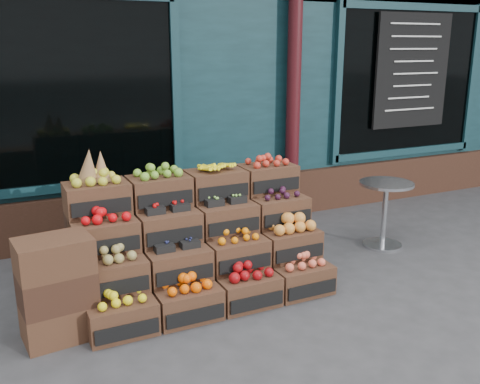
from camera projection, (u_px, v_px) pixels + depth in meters
name	position (u px, v px, depth m)	size (l,w,h in m)	color
ground	(291.00, 295.00, 5.02)	(60.00, 60.00, 0.00)	#373739
shop_facade	(137.00, 37.00, 8.83)	(12.00, 6.24, 4.80)	#0E2C32
crate_display	(198.00, 247.00, 5.00)	(2.26, 1.11, 1.41)	#462A1B
spare_crates	(57.00, 289.00, 4.18)	(0.60, 0.45, 0.84)	#462A1B
bistro_table	(385.00, 207.00, 6.11)	(0.61, 0.61, 0.77)	silver
shopkeeper	(51.00, 159.00, 6.57)	(0.66, 0.43, 1.81)	#18551B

